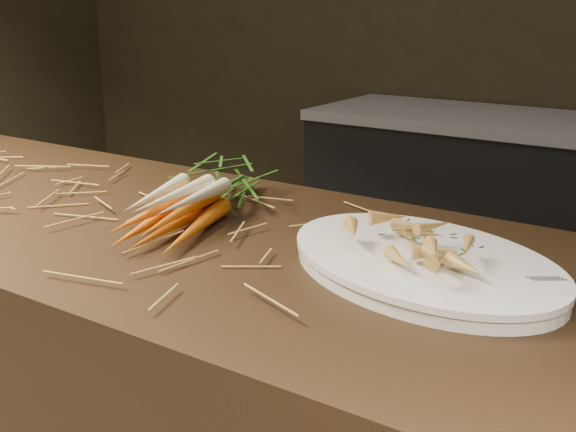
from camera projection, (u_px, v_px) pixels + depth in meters
name	position (u px, v px, depth m)	size (l,w,h in m)	color
main_counter	(128.00, 419.00, 1.48)	(2.40, 0.70, 0.90)	black
back_counter	(538.00, 227.00, 2.82)	(1.82, 0.62, 0.84)	black
straw_bedding	(112.00, 205.00, 1.35)	(1.40, 0.60, 0.02)	olive
root_veg_bunch	(208.00, 190.00, 1.32)	(0.26, 0.50, 0.09)	#DC5405
serving_platter	(422.00, 265.00, 1.04)	(0.45, 0.30, 0.02)	white
roasted_veg_heap	(424.00, 241.00, 1.03)	(0.22, 0.16, 0.05)	#A16C2F
serving_fork	(503.00, 296.00, 0.90)	(0.01, 0.17, 0.00)	silver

